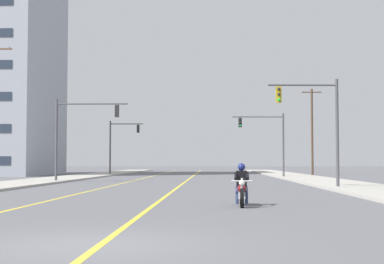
{
  "coord_description": "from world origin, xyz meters",
  "views": [
    {
      "loc": [
        2.26,
        -10.54,
        1.5
      ],
      "look_at": [
        1.32,
        17.52,
        2.96
      ],
      "focal_mm": 54.3,
      "sensor_mm": 36.0,
      "label": 1
    }
  ],
  "objects_px": {
    "motorcycle_with_rider": "(242,189)",
    "traffic_signal_near_left": "(77,127)",
    "utility_pole_right_far": "(312,130)",
    "traffic_signal_mid_left": "(119,140)",
    "traffic_signal_mid_right": "(269,135)",
    "traffic_signal_near_right": "(318,117)"
  },
  "relations": [
    {
      "from": "traffic_signal_mid_left",
      "to": "utility_pole_right_far",
      "type": "distance_m",
      "value": 22.59
    },
    {
      "from": "traffic_signal_near_right",
      "to": "traffic_signal_mid_right",
      "type": "height_order",
      "value": "same"
    },
    {
      "from": "motorcycle_with_rider",
      "to": "traffic_signal_near_right",
      "type": "height_order",
      "value": "traffic_signal_near_right"
    },
    {
      "from": "motorcycle_with_rider",
      "to": "traffic_signal_near_left",
      "type": "distance_m",
      "value": 25.72
    },
    {
      "from": "motorcycle_with_rider",
      "to": "traffic_signal_near_left",
      "type": "bearing_deg",
      "value": 115.71
    },
    {
      "from": "traffic_signal_mid_left",
      "to": "utility_pole_right_far",
      "type": "relative_size",
      "value": 0.61
    },
    {
      "from": "motorcycle_with_rider",
      "to": "traffic_signal_mid_left",
      "type": "xyz_separation_m",
      "value": [
        -11.51,
        45.69,
        3.44
      ]
    },
    {
      "from": "motorcycle_with_rider",
      "to": "traffic_signal_near_right",
      "type": "bearing_deg",
      "value": 68.9
    },
    {
      "from": "motorcycle_with_rider",
      "to": "traffic_signal_mid_right",
      "type": "height_order",
      "value": "traffic_signal_mid_right"
    },
    {
      "from": "traffic_signal_mid_left",
      "to": "traffic_signal_near_right",
      "type": "bearing_deg",
      "value": -63.36
    },
    {
      "from": "motorcycle_with_rider",
      "to": "utility_pole_right_far",
      "type": "height_order",
      "value": "utility_pole_right_far"
    },
    {
      "from": "traffic_signal_near_left",
      "to": "traffic_signal_near_right",
      "type": "bearing_deg",
      "value": -32.24
    },
    {
      "from": "motorcycle_with_rider",
      "to": "utility_pole_right_far",
      "type": "distance_m",
      "value": 50.18
    },
    {
      "from": "traffic_signal_near_left",
      "to": "traffic_signal_mid_right",
      "type": "xyz_separation_m",
      "value": [
        15.5,
        12.92,
        -0.03
      ]
    },
    {
      "from": "traffic_signal_mid_left",
      "to": "utility_pole_right_far",
      "type": "height_order",
      "value": "utility_pole_right_far"
    },
    {
      "from": "traffic_signal_near_left",
      "to": "traffic_signal_mid_right",
      "type": "distance_m",
      "value": 20.18
    },
    {
      "from": "traffic_signal_near_left",
      "to": "traffic_signal_mid_right",
      "type": "bearing_deg",
      "value": 39.82
    },
    {
      "from": "traffic_signal_near_right",
      "to": "utility_pole_right_far",
      "type": "xyz_separation_m",
      "value": [
        5.88,
        35.91,
        1.27
      ]
    },
    {
      "from": "motorcycle_with_rider",
      "to": "traffic_signal_near_left",
      "type": "xyz_separation_m",
      "value": [
        -11.05,
        22.95,
        3.55
      ]
    },
    {
      "from": "traffic_signal_near_right",
      "to": "motorcycle_with_rider",
      "type": "bearing_deg",
      "value": -111.1
    },
    {
      "from": "traffic_signal_mid_left",
      "to": "utility_pole_right_far",
      "type": "bearing_deg",
      "value": 7.83
    },
    {
      "from": "traffic_signal_near_left",
      "to": "utility_pole_right_far",
      "type": "relative_size",
      "value": 0.61
    }
  ]
}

